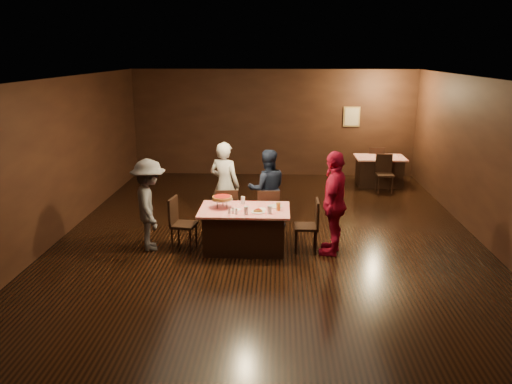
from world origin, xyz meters
TOP-DOWN VIEW (x-y plane):
  - room at (0.00, 0.01)m, footprint 10.00×10.04m
  - main_table at (-0.43, -0.77)m, footprint 1.60×1.00m
  - back_table at (2.86, 3.92)m, footprint 1.30×0.90m
  - chair_far_left at (-0.83, -0.02)m, footprint 0.47×0.47m
  - chair_far_right at (-0.03, -0.02)m, footprint 0.45×0.45m
  - chair_end_left at (-1.53, -0.77)m, footprint 0.48×0.48m
  - chair_end_right at (0.67, -0.77)m, footprint 0.42×0.42m
  - chair_back_near at (2.86, 3.22)m, footprint 0.42×0.42m
  - chair_back_far at (2.86, 4.52)m, footprint 0.46×0.46m
  - diner_white_jacket at (-0.91, 0.42)m, footprint 0.75×0.64m
  - diner_navy_hoodie at (-0.05, 0.43)m, footprint 0.88×0.73m
  - diner_grey_knit at (-2.12, -0.81)m, footprint 0.92×1.21m
  - diner_red_shirt at (1.15, -0.85)m, footprint 0.72×1.16m
  - pizza_stand at (-0.83, -0.72)m, footprint 0.38×0.38m
  - plate_with_slice at (-0.18, -0.95)m, footprint 0.25×0.25m
  - plate_empty at (0.12, -0.62)m, footprint 0.25×0.25m
  - glass_front_left at (-0.38, -1.07)m, footprint 0.08×0.08m
  - glass_front_right at (0.02, -1.02)m, footprint 0.08×0.08m
  - glass_amber at (0.17, -0.82)m, footprint 0.08×0.08m
  - glass_back at (-0.48, -0.47)m, footprint 0.08×0.08m
  - condiments at (-0.61, -1.06)m, footprint 0.17×0.10m
  - napkin_center at (-0.13, -0.77)m, footprint 0.19×0.19m
  - napkin_left at (-0.58, -0.82)m, footprint 0.21×0.21m

SIDE VIEW (x-z plane):
  - main_table at x=-0.43m, z-range 0.00..0.77m
  - back_table at x=2.86m, z-range 0.00..0.77m
  - chair_far_left at x=-0.83m, z-range 0.00..0.95m
  - chair_far_right at x=-0.03m, z-range 0.00..0.95m
  - chair_end_left at x=-1.53m, z-range 0.00..0.95m
  - chair_end_right at x=0.67m, z-range 0.00..0.95m
  - chair_back_near at x=2.86m, z-range 0.00..0.95m
  - chair_back_far at x=2.86m, z-range 0.00..0.95m
  - napkin_center at x=-0.13m, z-range 0.77..0.78m
  - napkin_left at x=-0.58m, z-range 0.77..0.78m
  - plate_empty at x=0.12m, z-range 0.77..0.78m
  - plate_with_slice at x=-0.18m, z-range 0.76..0.83m
  - diner_navy_hoodie at x=-0.05m, z-range 0.00..1.61m
  - condiments at x=-0.61m, z-range 0.77..0.87m
  - diner_grey_knit at x=-2.12m, z-range 0.00..1.66m
  - glass_front_left at x=-0.38m, z-range 0.77..0.91m
  - glass_front_right at x=0.02m, z-range 0.77..0.91m
  - glass_amber at x=0.17m, z-range 0.77..0.91m
  - glass_back at x=-0.48m, z-range 0.77..0.91m
  - diner_white_jacket at x=-0.91m, z-range 0.00..1.76m
  - diner_red_shirt at x=1.15m, z-range 0.00..1.85m
  - pizza_stand at x=-0.83m, z-range 0.84..1.06m
  - room at x=0.00m, z-range 0.63..3.65m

